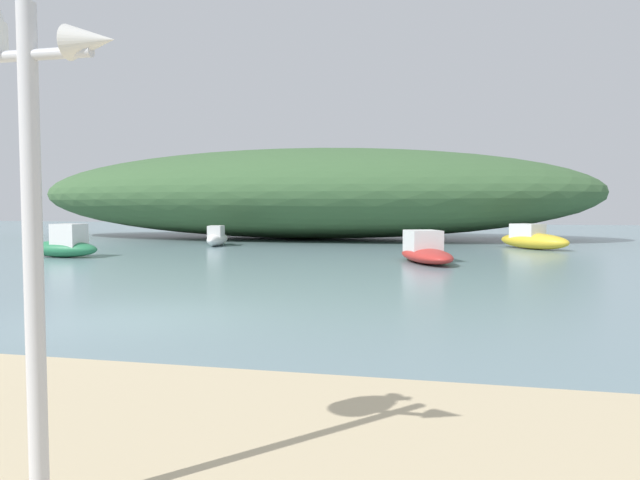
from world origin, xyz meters
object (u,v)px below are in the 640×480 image
at_px(motorboat_near_shore, 532,239).
at_px(motorboat_off_point, 217,238).
at_px(motorboat_outer_mooring, 425,251).
at_px(motorboat_inner_mooring, 64,245).

xyz_separation_m(motorboat_near_shore, motorboat_off_point, (-16.13, -1.15, -0.07)).
distance_m(motorboat_near_shore, motorboat_outer_mooring, 9.57).
height_order(motorboat_near_shore, motorboat_inner_mooring, motorboat_inner_mooring).
bearing_deg(motorboat_off_point, motorboat_outer_mooring, -32.22).
distance_m(motorboat_near_shore, motorboat_inner_mooring, 21.63).
bearing_deg(motorboat_near_shore, motorboat_outer_mooring, -120.42).
bearing_deg(motorboat_outer_mooring, motorboat_inner_mooring, -176.68).
height_order(motorboat_inner_mooring, motorboat_outer_mooring, motorboat_inner_mooring).
relative_size(motorboat_off_point, motorboat_outer_mooring, 0.75).
xyz_separation_m(motorboat_inner_mooring, motorboat_outer_mooring, (14.77, 0.86, -0.07)).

